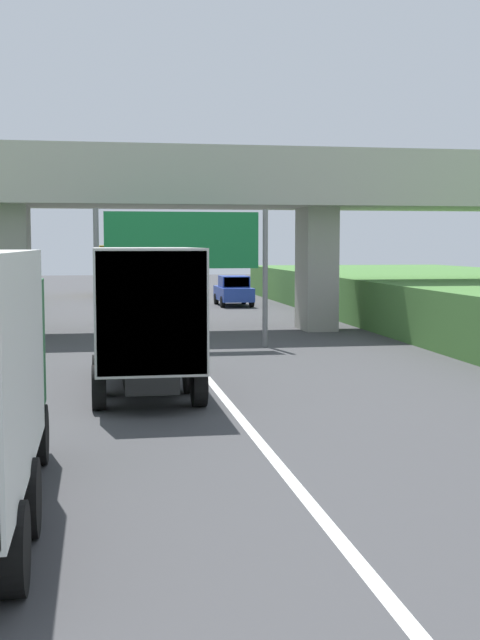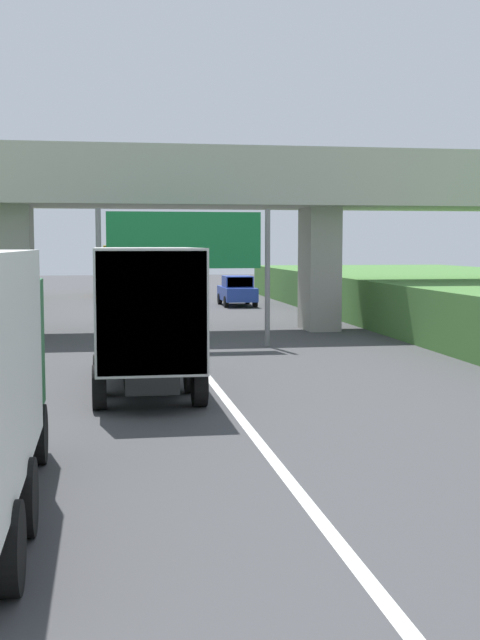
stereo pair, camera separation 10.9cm
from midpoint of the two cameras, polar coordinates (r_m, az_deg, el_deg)
name	(u,v)px [view 2 (the right image)]	position (r m, az deg, el deg)	size (l,w,h in m)	color
lane_centre_stripe	(192,357)	(26.05, -3.22, -2.52)	(0.20, 99.74, 0.01)	white
overpass_bridge	(171,198)	(33.30, -4.65, 8.39)	(40.00, 4.80, 7.20)	#ADA89E
overhead_highway_sign	(184,248)	(27.99, -3.73, 4.98)	(5.88, 0.18, 4.70)	slate
truck_silver	(144,310)	(20.03, -6.47, 0.66)	(2.44, 7.30, 3.44)	black
truck_yellow	(121,267)	(57.45, -8.17, 3.60)	(2.44, 7.30, 3.44)	black
car_blue	(237,291)	(47.44, -0.13, 2.02)	(1.86, 4.10, 1.72)	#233D9E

